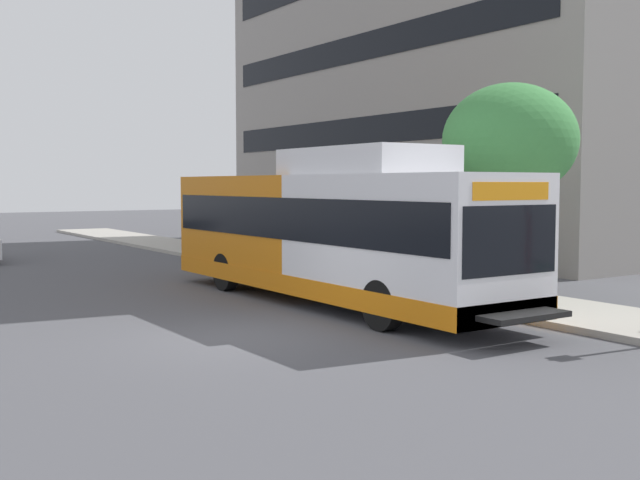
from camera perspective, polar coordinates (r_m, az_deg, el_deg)
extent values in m
plane|color=#4C4C51|center=(21.83, -15.66, -3.49)|extent=(120.00, 120.00, 0.00)
cube|color=#A8A399|center=(23.20, 2.64, -2.72)|extent=(3.00, 56.00, 0.14)
cube|color=white|center=(16.16, 6.31, 0.02)|extent=(2.54, 5.80, 2.73)
cube|color=orange|center=(20.95, -3.87, 0.97)|extent=(2.54, 5.80, 2.73)
cube|color=orange|center=(18.59, 0.56, -2.97)|extent=(2.57, 11.60, 0.44)
cube|color=black|center=(18.46, 0.56, 1.69)|extent=(2.58, 11.25, 0.96)
cube|color=black|center=(14.07, 13.77, -0.02)|extent=(2.34, 0.10, 1.24)
cube|color=orange|center=(14.03, 13.86, 3.53)|extent=(1.91, 0.08, 0.32)
cube|color=white|center=(17.27, 3.27, 5.83)|extent=(2.16, 4.06, 0.60)
cube|color=black|center=(13.97, 14.85, -5.44)|extent=(1.78, 0.60, 0.10)
cylinder|color=black|center=(15.05, 4.65, -4.82)|extent=(0.30, 1.00, 1.00)
cylinder|color=black|center=(16.53, 10.85, -4.08)|extent=(0.30, 1.00, 1.00)
cylinder|color=black|center=(20.77, -6.97, -2.35)|extent=(0.30, 1.00, 1.00)
cylinder|color=black|center=(21.86, -1.65, -2.00)|extent=(0.30, 1.00, 1.00)
cylinder|color=#4C3823|center=(19.60, 13.69, -0.17)|extent=(0.28, 0.28, 2.53)
ellipsoid|color=#3D8442|center=(19.57, 13.82, 7.14)|extent=(3.28, 3.28, 2.79)
cube|color=black|center=(35.81, 10.99, 2.20)|extent=(12.57, 20.09, 1.10)
cube|color=black|center=(35.86, 11.07, 7.53)|extent=(12.57, 20.09, 1.10)
cube|color=black|center=(36.21, 11.14, 12.81)|extent=(12.57, 20.09, 1.10)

